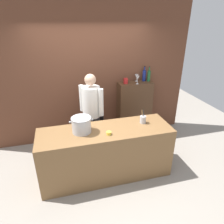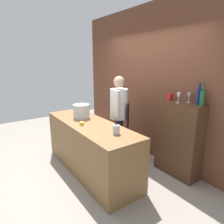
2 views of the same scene
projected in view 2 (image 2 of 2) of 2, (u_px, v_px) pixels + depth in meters
ground_plane at (91, 170)px, 3.62m from camera, size 8.00×8.00×0.00m
brick_back_panel at (149, 83)px, 4.02m from camera, size 4.40×0.10×3.00m
prep_counter at (90, 147)px, 3.51m from camera, size 2.20×0.70×0.90m
bar_cabinet at (179, 139)px, 3.36m from camera, size 0.76×0.32×1.28m
chef at (119, 112)px, 3.85m from camera, size 0.44×0.44×1.66m
stockpot_large at (81, 111)px, 3.68m from camera, size 0.37×0.31×0.25m
utensil_crock at (116, 129)px, 2.87m from camera, size 0.10×0.10×0.26m
butter_jar at (82, 123)px, 3.29m from camera, size 0.08×0.08×0.05m
wine_bottle_green at (202, 98)px, 2.93m from camera, size 0.07×0.07×0.32m
wine_bottle_cobalt at (199, 96)px, 3.03m from camera, size 0.08×0.08×0.33m
wine_glass_short at (178, 96)px, 3.11m from camera, size 0.08×0.08×0.17m
wine_glass_wide at (189, 96)px, 3.18m from camera, size 0.08×0.08×0.15m
spice_tin_red at (170, 97)px, 3.36m from camera, size 0.07×0.07×0.12m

